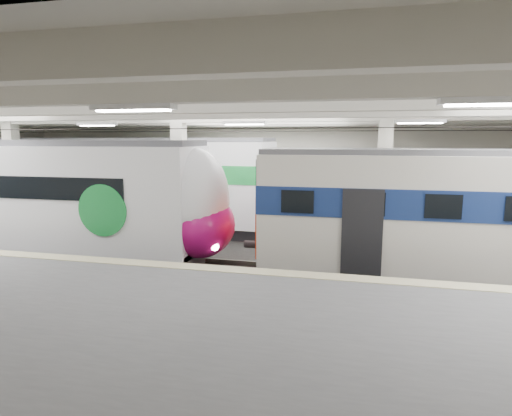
# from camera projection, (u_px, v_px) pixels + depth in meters

# --- Properties ---
(station_hall) EXTENTS (36.00, 24.00, 5.75)m
(station_hall) POSITION_uv_depth(u_px,v_px,m) (212.00, 179.00, 12.14)
(station_hall) COLOR black
(station_hall) RESTS_ON ground
(modern_emu) EXTENTS (13.36, 2.76, 4.33)m
(modern_emu) POSITION_uv_depth(u_px,v_px,m) (69.00, 202.00, 15.34)
(modern_emu) COLOR white
(modern_emu) RESTS_ON ground
(older_rer) EXTENTS (12.20, 2.70, 4.08)m
(older_rer) POSITION_uv_depth(u_px,v_px,m) (468.00, 217.00, 12.38)
(older_rer) COLOR beige
(older_rer) RESTS_ON ground
(far_train) EXTENTS (13.90, 3.34, 4.41)m
(far_train) POSITION_uv_depth(u_px,v_px,m) (132.00, 182.00, 20.73)
(far_train) COLOR white
(far_train) RESTS_ON ground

